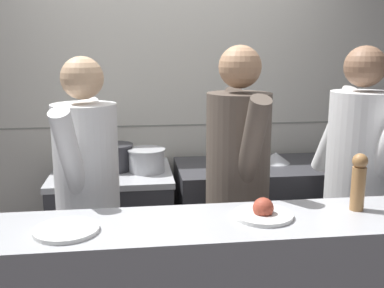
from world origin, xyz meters
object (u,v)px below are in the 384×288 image
at_px(chef_head_cook, 88,196).
at_px(plated_dish_appetiser, 263,212).
at_px(braising_pot, 147,159).
at_px(plated_dish_main, 66,230).
at_px(mixing_bowl_steel, 276,157).
at_px(chefs_knife, 234,170).
at_px(stock_pot, 74,158).
at_px(oven_range, 114,231).
at_px(chef_line, 356,181).
at_px(sauce_pot, 115,156).
at_px(pepper_mill, 359,181).
at_px(chef_sous, 237,185).

bearing_deg(chef_head_cook, plated_dish_appetiser, -21.04).
height_order(braising_pot, plated_dish_main, braising_pot).
xyz_separation_m(mixing_bowl_steel, chefs_knife, (-0.36, -0.19, -0.03)).
bearing_deg(plated_dish_main, stock_pot, 95.55).
height_order(oven_range, mixing_bowl_steel, mixing_bowl_steel).
bearing_deg(chefs_knife, chef_head_cook, -150.27).
bearing_deg(chef_line, braising_pot, 135.33).
distance_m(oven_range, stock_pot, 0.61).
bearing_deg(braising_pot, sauce_pot, 161.34).
bearing_deg(chef_head_cook, braising_pot, 76.21).
xyz_separation_m(sauce_pot, chef_head_cook, (-0.12, -0.72, -0.05)).
height_order(oven_range, stock_pot, stock_pot).
distance_m(chef_head_cook, chef_line, 1.55).
relative_size(sauce_pot, plated_dish_appetiser, 0.98).
bearing_deg(chef_line, mixing_bowl_steel, 92.40).
bearing_deg(oven_range, stock_pot, -173.74).
height_order(sauce_pot, mixing_bowl_steel, sauce_pot).
bearing_deg(oven_range, pepper_mill, -46.22).
relative_size(braising_pot, plated_dish_main, 0.98).
bearing_deg(chef_sous, pepper_mill, -54.68).
bearing_deg(chefs_knife, stock_pot, 173.74).
distance_m(plated_dish_appetiser, pepper_mill, 0.47).
bearing_deg(sauce_pot, mixing_bowl_steel, 0.60).
relative_size(pepper_mill, chef_sous, 0.15).
xyz_separation_m(oven_range, braising_pot, (0.25, -0.04, 0.53)).
relative_size(oven_range, sauce_pot, 3.42).
height_order(pepper_mill, chef_line, chef_line).
bearing_deg(stock_pot, mixing_bowl_steel, 2.90).
xyz_separation_m(oven_range, pepper_mill, (1.18, -1.23, 0.70)).
distance_m(oven_range, plated_dish_appetiser, 1.56).
relative_size(plated_dish_appetiser, chef_line, 0.15).
xyz_separation_m(stock_pot, plated_dish_main, (0.13, -1.29, 0.01)).
bearing_deg(oven_range, sauce_pot, 56.05).
bearing_deg(chef_line, chef_head_cook, 163.42).
bearing_deg(chef_head_cook, oven_range, 96.12).
bearing_deg(chef_head_cook, stock_pot, 116.97).
distance_m(oven_range, braising_pot, 0.59).
bearing_deg(mixing_bowl_steel, sauce_pot, -179.40).
bearing_deg(mixing_bowl_steel, chef_head_cook, -150.61).
height_order(stock_pot, pepper_mill, pepper_mill).
distance_m(oven_range, sauce_pot, 0.55).
relative_size(chefs_knife, plated_dish_main, 1.41).
relative_size(plated_dish_main, plated_dish_appetiser, 1.00).
bearing_deg(chef_sous, stock_pot, 140.83).
distance_m(sauce_pot, chef_line, 1.61).
bearing_deg(sauce_pot, chef_sous, -45.93).
bearing_deg(stock_pot, chef_sous, -34.52).
bearing_deg(chefs_knife, oven_range, 170.16).
relative_size(mixing_bowl_steel, plated_dish_main, 0.80).
distance_m(oven_range, chefs_knife, 0.98).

